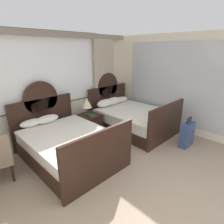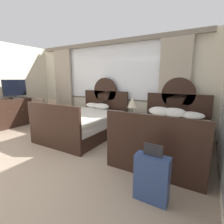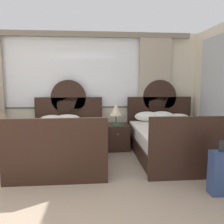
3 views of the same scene
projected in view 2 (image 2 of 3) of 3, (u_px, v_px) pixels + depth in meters
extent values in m
cube|color=beige|center=(111.00, 85.00, 5.39)|extent=(6.07, 0.07, 2.70)
cube|color=#646054|center=(110.00, 71.00, 5.27)|extent=(3.57, 0.02, 1.82)
cube|color=white|center=(110.00, 70.00, 5.26)|extent=(3.49, 0.02, 1.74)
cube|color=tan|center=(64.00, 85.00, 6.26)|extent=(0.77, 0.08, 2.60)
cube|color=tan|center=(174.00, 88.00, 4.31)|extent=(0.77, 0.08, 2.60)
cube|color=gray|center=(108.00, 42.00, 5.03)|extent=(5.58, 0.10, 0.12)
cube|color=black|center=(85.00, 130.00, 4.63)|extent=(1.50, 2.07, 0.30)
cube|color=white|center=(84.00, 120.00, 4.58)|extent=(1.44, 1.97, 0.25)
cube|color=silver|center=(82.00, 115.00, 4.48)|extent=(1.54, 1.87, 0.06)
cube|color=black|center=(105.00, 109.00, 5.45)|extent=(1.58, 0.06, 1.17)
cylinder|color=black|center=(105.00, 91.00, 5.34)|extent=(0.82, 0.06, 0.82)
cube|color=black|center=(53.00, 127.00, 3.66)|extent=(1.58, 0.06, 1.01)
ellipsoid|color=white|center=(93.00, 105.00, 5.46)|extent=(0.50, 0.24, 0.16)
ellipsoid|color=white|center=(101.00, 106.00, 5.24)|extent=(0.57, 0.26, 0.18)
cube|color=black|center=(166.00, 146.00, 3.54)|extent=(1.50, 2.07, 0.30)
cube|color=white|center=(167.00, 133.00, 3.49)|extent=(1.44, 1.97, 0.25)
cube|color=silver|center=(166.00, 127.00, 3.39)|extent=(1.54, 1.87, 0.06)
cube|color=black|center=(176.00, 116.00, 4.36)|extent=(1.58, 0.06, 1.17)
cylinder|color=black|center=(178.00, 94.00, 4.25)|extent=(0.82, 0.06, 0.82)
cube|color=black|center=(152.00, 147.00, 2.57)|extent=(1.58, 0.06, 1.01)
ellipsoid|color=white|center=(160.00, 111.00, 4.29)|extent=(0.58, 0.32, 0.23)
ellipsoid|color=white|center=(174.00, 112.00, 4.11)|extent=(0.59, 0.29, 0.23)
ellipsoid|color=white|center=(191.00, 115.00, 3.96)|extent=(0.58, 0.28, 0.17)
cube|color=black|center=(131.00, 125.00, 4.63)|extent=(0.55, 0.55, 0.57)
sphere|color=tan|center=(127.00, 123.00, 4.36)|extent=(0.02, 0.02, 0.02)
cylinder|color=brown|center=(132.00, 114.00, 4.62)|extent=(0.14, 0.14, 0.02)
cylinder|color=brown|center=(132.00, 111.00, 4.60)|extent=(0.03, 0.03, 0.18)
cone|color=beige|center=(132.00, 102.00, 4.56)|extent=(0.27, 0.27, 0.28)
cube|color=#285133|center=(130.00, 115.00, 4.48)|extent=(0.18, 0.26, 0.03)
cube|color=black|center=(5.00, 114.00, 5.32)|extent=(0.52, 1.56, 0.90)
sphere|color=tan|center=(23.00, 110.00, 5.53)|extent=(0.03, 0.03, 0.03)
sphere|color=tan|center=(10.00, 112.00, 5.17)|extent=(0.03, 0.03, 0.03)
cube|color=black|center=(16.00, 98.00, 5.53)|extent=(0.20, 0.28, 0.04)
cylinder|color=black|center=(16.00, 97.00, 5.52)|extent=(0.04, 0.04, 0.05)
cube|color=black|center=(15.00, 88.00, 5.47)|extent=(0.04, 0.77, 0.53)
cube|color=black|center=(15.00, 88.00, 5.46)|extent=(0.01, 0.73, 0.49)
cube|color=#84705B|center=(61.00, 114.00, 5.53)|extent=(0.71, 0.71, 0.10)
cube|color=#84705B|center=(53.00, 106.00, 5.30)|extent=(0.58, 0.22, 0.47)
cube|color=#84705B|center=(65.00, 111.00, 5.32)|extent=(0.19, 0.52, 0.16)
cube|color=#84705B|center=(57.00, 109.00, 5.68)|extent=(0.19, 0.52, 0.16)
cylinder|color=black|center=(72.00, 121.00, 5.57)|extent=(0.04, 0.04, 0.35)
cylinder|color=black|center=(64.00, 118.00, 5.90)|extent=(0.04, 0.04, 0.35)
cylinder|color=black|center=(58.00, 123.00, 5.24)|extent=(0.04, 0.04, 0.35)
cylinder|color=black|center=(51.00, 121.00, 5.57)|extent=(0.04, 0.04, 0.35)
cube|color=#84705B|center=(46.00, 112.00, 5.89)|extent=(0.64, 0.64, 0.10)
cube|color=#84705B|center=(39.00, 105.00, 5.63)|extent=(0.58, 0.15, 0.47)
cube|color=#84705B|center=(50.00, 109.00, 5.71)|extent=(0.12, 0.52, 0.16)
cube|color=#84705B|center=(42.00, 108.00, 6.01)|extent=(0.12, 0.52, 0.16)
cylinder|color=black|center=(57.00, 118.00, 5.98)|extent=(0.04, 0.04, 0.35)
cylinder|color=black|center=(49.00, 116.00, 6.26)|extent=(0.04, 0.04, 0.35)
cylinder|color=black|center=(44.00, 120.00, 5.60)|extent=(0.04, 0.04, 0.35)
cylinder|color=black|center=(37.00, 118.00, 5.88)|extent=(0.04, 0.04, 0.35)
cube|color=navy|center=(152.00, 178.00, 2.11)|extent=(0.43, 0.19, 0.61)
cube|color=#232326|center=(153.00, 150.00, 2.03)|extent=(0.23, 0.02, 0.15)
cylinder|color=black|center=(138.00, 193.00, 2.25)|extent=(0.05, 0.02, 0.05)
cylinder|color=black|center=(164.00, 203.00, 2.08)|extent=(0.05, 0.02, 0.05)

